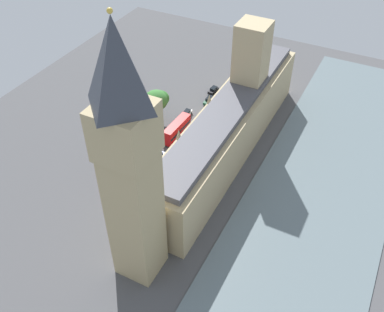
{
  "coord_description": "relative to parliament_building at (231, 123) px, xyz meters",
  "views": [
    {
      "loc": [
        -33.5,
        81.23,
        74.37
      ],
      "look_at": [
        1.0,
        13.9,
        8.26
      ],
      "focal_mm": 40.92,
      "sensor_mm": 36.0,
      "label": 1
    }
  ],
  "objects": [
    {
      "name": "double_decker_bus_far_end",
      "position": [
        14.5,
        1.89,
        -5.85
      ],
      "size": [
        3.02,
        10.6,
        4.75
      ],
      "rotation": [
        0.0,
        0.0,
        -0.04
      ],
      "color": "red",
      "rests_on": "ground"
    },
    {
      "name": "plane_tree_by_river_gate",
      "position": [
        23.28,
        -2.4,
        -1.76
      ],
      "size": [
        6.54,
        6.54,
        9.52
      ],
      "color": "brown",
      "rests_on": "ground"
    },
    {
      "name": "parliament_building",
      "position": [
        0.0,
        0.0,
        0.0
      ],
      "size": [
        11.77,
        69.44,
        30.46
      ],
      "color": "tan",
      "rests_on": "ground"
    },
    {
      "name": "river_thames",
      "position": [
        -25.64,
        1.59,
        -8.36
      ],
      "size": [
        31.49,
        125.5,
        0.25
      ],
      "primitive_type": "cube",
      "color": "slate",
      "rests_on": "ground"
    },
    {
      "name": "street_lamp_slot_11",
      "position": [
        23.06,
        17.71,
        -3.68
      ],
      "size": [
        0.56,
        0.56,
        6.96
      ],
      "color": "black",
      "rests_on": "ground"
    },
    {
      "name": "car_blue_trailing",
      "position": [
        14.56,
        12.11,
        -7.59
      ],
      "size": [
        2.07,
        4.27,
        1.74
      ],
      "rotation": [
        0.0,
        0.0,
        -0.03
      ],
      "color": "navy",
      "rests_on": "ground"
    },
    {
      "name": "pedestrian_near_tower",
      "position": [
        8.94,
        -9.5,
        -7.75
      ],
      "size": [
        0.5,
        0.6,
        1.64
      ],
      "rotation": [
        0.0,
        0.0,
        6.18
      ],
      "color": "gray",
      "rests_on": "ground"
    },
    {
      "name": "car_black_leading",
      "position": [
        15.13,
        -22.71,
        -7.6
      ],
      "size": [
        2.16,
        4.16,
        1.74
      ],
      "rotation": [
        0.0,
        0.0,
        -0.09
      ],
      "color": "black",
      "rests_on": "ground"
    },
    {
      "name": "plane_tree_slot_10",
      "position": [
        23.99,
        -0.57,
        -1.31
      ],
      "size": [
        5.73,
        5.73,
        9.65
      ],
      "color": "brown",
      "rests_on": "ground"
    },
    {
      "name": "clock_tower",
      "position": [
        1.08,
        41.28,
        18.97
      ],
      "size": [
        8.78,
        8.78,
        53.08
      ],
      "color": "tan",
      "rests_on": "ground"
    },
    {
      "name": "ground_plane",
      "position": [
        1.99,
        1.59,
        -8.48
      ],
      "size": [
        139.44,
        139.44,
        0.0
      ],
      "primitive_type": "plane",
      "color": "#4C4C4F"
    },
    {
      "name": "car_white_kerbside",
      "position": [
        16.72,
        -7.69,
        -7.59
      ],
      "size": [
        1.89,
        4.81,
        1.74
      ],
      "rotation": [
        0.0,
        0.0,
        0.01
      ],
      "color": "silver",
      "rests_on": "ground"
    },
    {
      "name": "double_decker_bus_corner",
      "position": [
        15.04,
        20.38,
        -5.85
      ],
      "size": [
        2.94,
        10.58,
        4.75
      ],
      "rotation": [
        0.0,
        0.0,
        -0.03
      ],
      "color": "#B20C0F",
      "rests_on": "ground"
    },
    {
      "name": "street_lamp_slot_12",
      "position": [
        22.43,
        20.49,
        -4.18
      ],
      "size": [
        0.56,
        0.56,
        6.13
      ],
      "color": "black",
      "rests_on": "ground"
    },
    {
      "name": "car_dark_green_midblock",
      "position": [
        13.88,
        -17.08,
        -7.59
      ],
      "size": [
        2.04,
        4.67,
        1.74
      ],
      "rotation": [
        0.0,
        0.0,
        -0.01
      ],
      "color": "#19472D",
      "rests_on": "ground"
    },
    {
      "name": "plane_tree_opposite_hall",
      "position": [
        22.77,
        -3.72,
        -1.84
      ],
      "size": [
        5.07,
        5.07,
        8.85
      ],
      "color": "brown",
      "rests_on": "ground"
    },
    {
      "name": "pedestrian_under_trees",
      "position": [
        8.68,
        -29.42,
        -7.79
      ],
      "size": [
        0.45,
        0.56,
        1.54
      ],
      "rotation": [
        0.0,
        0.0,
        3.19
      ],
      "color": "gray",
      "rests_on": "ground"
    }
  ]
}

